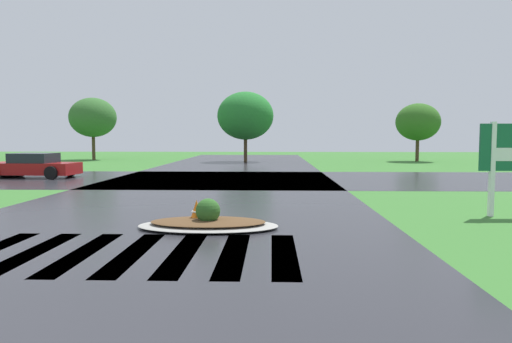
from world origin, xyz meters
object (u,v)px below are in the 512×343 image
(median_island, at_px, (208,222))
(drainage_pipe_stack, at_px, (10,170))
(traffic_cone, at_px, (197,213))
(car_white_sedan, at_px, (33,166))

(median_island, relative_size, drainage_pipe_stack, 2.11)
(drainage_pipe_stack, xyz_separation_m, traffic_cone, (11.73, -13.06, -0.06))
(median_island, xyz_separation_m, traffic_cone, (-0.31, 0.29, 0.16))
(car_white_sedan, bearing_deg, median_island, 134.11)
(median_island, height_order, traffic_cone, median_island)
(drainage_pipe_stack, height_order, traffic_cone, drainage_pipe_stack)
(car_white_sedan, xyz_separation_m, traffic_cone, (10.28, -12.56, -0.28))
(median_island, bearing_deg, car_white_sedan, 129.48)
(car_white_sedan, relative_size, drainage_pipe_stack, 3.05)
(car_white_sedan, distance_m, drainage_pipe_stack, 1.54)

